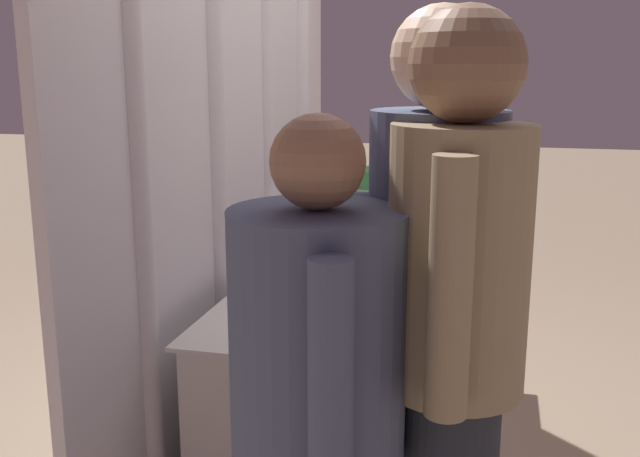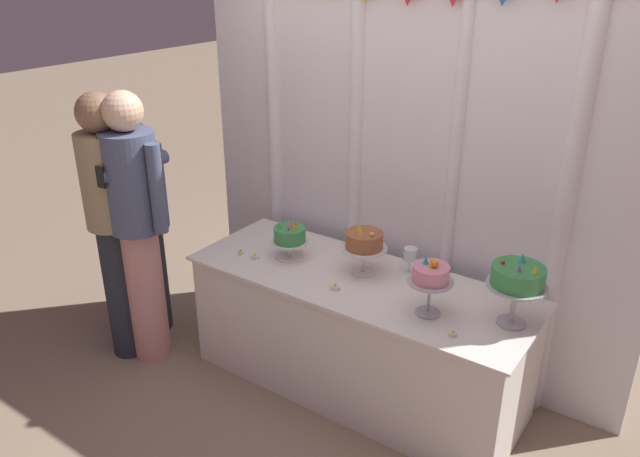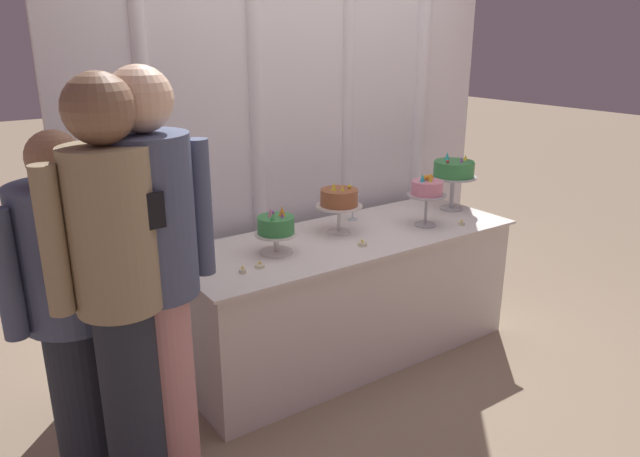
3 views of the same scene
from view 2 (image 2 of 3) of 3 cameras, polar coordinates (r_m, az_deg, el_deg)
The scene contains 15 objects.
ground_plane at distance 3.83m, azimuth 2.47°, elevation -14.97°, with size 24.00×24.00×0.00m, color gray.
draped_curtain at distance 3.58m, azimuth 8.03°, elevation 8.71°, with size 2.82×0.19×2.64m.
cake_table at distance 3.68m, azimuth 3.42°, elevation -9.67°, with size 1.99×0.73×0.74m.
cake_display_leftmost at distance 3.66m, azimuth -2.80°, elevation -0.77°, with size 0.22×0.22×0.25m.
cake_display_midleft at distance 3.46m, azimuth 4.08°, elevation -1.28°, with size 0.26×0.26×0.30m.
cake_display_midright at distance 3.10m, azimuth 10.14°, elevation -4.36°, with size 0.23×0.23×0.32m.
cake_display_rightmost at distance 3.10m, azimuth 17.72°, elevation -4.43°, with size 0.29×0.29×0.36m.
wine_glass at distance 3.53m, azimuth 8.30°, elevation -2.43°, with size 0.08×0.08×0.16m.
tealight_far_left at distance 3.78m, azimuth -7.31°, elevation -2.24°, with size 0.04×0.04×0.04m.
tealight_near_left at distance 3.73m, azimuth -6.00°, elevation -2.58°, with size 0.05×0.05×0.03m.
tealight_near_right at distance 3.37m, azimuth 1.41°, elevation -5.45°, with size 0.05×0.05×0.04m.
tealight_far_right at distance 3.06m, azimuth 12.08°, elevation -9.47°, with size 0.04×0.04×0.03m.
guest_girl_blue_dress at distance 4.21m, azimuth -16.28°, elevation 0.70°, with size 0.52×0.64×1.50m.
guest_man_pink_jacket at distance 3.92m, azimuth -18.62°, elevation 1.11°, with size 0.47×0.31×1.71m.
guest_man_dark_suit at distance 3.85m, azimuth -16.51°, elevation 0.85°, with size 0.48×0.33×1.72m.
Camera 2 is at (1.57, -2.53, 2.41)m, focal length 34.79 mm.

